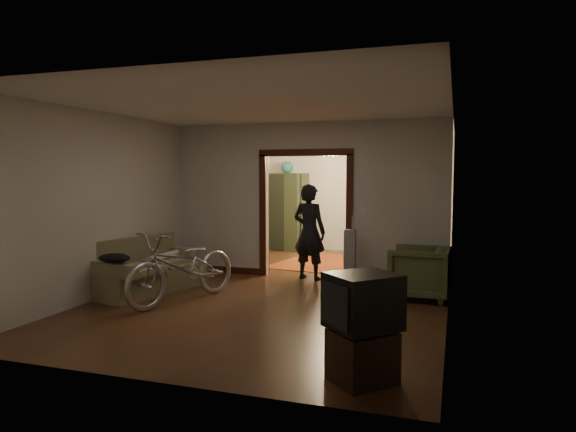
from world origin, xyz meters
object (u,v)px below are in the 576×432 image
at_px(armchair, 419,272).
at_px(sofa, 148,265).
at_px(locker, 287,212).
at_px(bicycle, 183,266).
at_px(person, 309,232).
at_px(desk, 384,239).

bearing_deg(armchair, sofa, -75.26).
bearing_deg(locker, bicycle, -70.74).
bearing_deg(locker, sofa, -80.49).
distance_m(bicycle, person, 2.53).
relative_size(armchair, locker, 0.46).
xyz_separation_m(bicycle, locker, (-0.21, 5.47, 0.42)).
distance_m(sofa, desk, 5.65).
xyz_separation_m(person, locker, (-1.51, 3.33, 0.10)).
bearing_deg(sofa, person, 51.42).
bearing_deg(person, armchair, 170.00).
relative_size(sofa, armchair, 2.16).
bearing_deg(locker, armchair, -33.10).
bearing_deg(person, bicycle, 72.02).
height_order(bicycle, armchair, bicycle).
bearing_deg(person, locker, -52.15).
relative_size(sofa, person, 1.10).
xyz_separation_m(armchair, desk, (-1.04, 3.85, 0.01)).
bearing_deg(bicycle, sofa, 172.61).
bearing_deg(bicycle, person, 77.09).
height_order(person, locker, locker).
relative_size(person, locker, 0.89).
distance_m(bicycle, armchair, 3.53).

